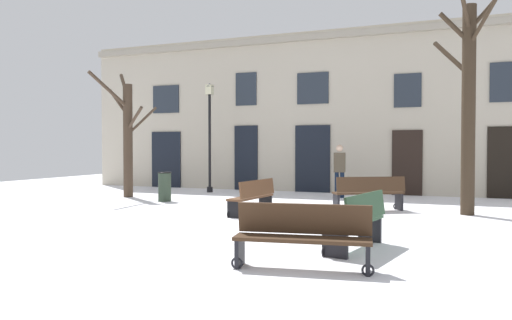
{
  "coord_description": "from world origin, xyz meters",
  "views": [
    {
      "loc": [
        4.27,
        -9.54,
        1.67
      ],
      "look_at": [
        0.0,
        1.62,
        1.37
      ],
      "focal_mm": 33.58,
      "sensor_mm": 36.0,
      "label": 1
    }
  ],
  "objects_px": {
    "litter_bin": "(165,187)",
    "bench_back_to_back_left": "(303,235)",
    "person_near_bench": "(340,168)",
    "tree_right_of_center": "(127,134)",
    "bench_facing_shops": "(253,196)",
    "streetlamp": "(210,126)",
    "bench_far_corner": "(357,221)",
    "bench_near_center_tree": "(369,193)",
    "tree_left_of_center": "(468,100)"
  },
  "relations": [
    {
      "from": "litter_bin",
      "to": "bench_back_to_back_left",
      "type": "xyz_separation_m",
      "value": [
        6.24,
        -6.52,
        -0.0
      ]
    },
    {
      "from": "person_near_bench",
      "to": "tree_right_of_center",
      "type": "bearing_deg",
      "value": 12.26
    },
    {
      "from": "litter_bin",
      "to": "bench_facing_shops",
      "type": "relative_size",
      "value": 0.5
    },
    {
      "from": "streetlamp",
      "to": "bench_back_to_back_left",
      "type": "relative_size",
      "value": 2.11
    },
    {
      "from": "bench_facing_shops",
      "to": "bench_back_to_back_left",
      "type": "bearing_deg",
      "value": 35.43
    },
    {
      "from": "tree_right_of_center",
      "to": "bench_facing_shops",
      "type": "bearing_deg",
      "value": -23.24
    },
    {
      "from": "person_near_bench",
      "to": "bench_far_corner",
      "type": "bearing_deg",
      "value": 96.1
    },
    {
      "from": "streetlamp",
      "to": "person_near_bench",
      "type": "xyz_separation_m",
      "value": [
        4.97,
        -0.25,
        -1.5
      ]
    },
    {
      "from": "bench_far_corner",
      "to": "streetlamp",
      "type": "bearing_deg",
      "value": -127.92
    },
    {
      "from": "tree_right_of_center",
      "to": "bench_back_to_back_left",
      "type": "height_order",
      "value": "tree_right_of_center"
    },
    {
      "from": "person_near_bench",
      "to": "streetlamp",
      "type": "bearing_deg",
      "value": -9.85
    },
    {
      "from": "bench_far_corner",
      "to": "bench_back_to_back_left",
      "type": "bearing_deg",
      "value": -6.06
    },
    {
      "from": "bench_near_center_tree",
      "to": "streetlamp",
      "type": "bearing_deg",
      "value": -57.6
    },
    {
      "from": "bench_back_to_back_left",
      "to": "tree_left_of_center",
      "type": "bearing_deg",
      "value": 61.54
    },
    {
      "from": "bench_back_to_back_left",
      "to": "bench_near_center_tree",
      "type": "xyz_separation_m",
      "value": [
        0.03,
        6.49,
        0.03
      ]
    },
    {
      "from": "tree_right_of_center",
      "to": "bench_back_to_back_left",
      "type": "xyz_separation_m",
      "value": [
        8.13,
        -7.21,
        -1.67
      ]
    },
    {
      "from": "bench_back_to_back_left",
      "to": "person_near_bench",
      "type": "relative_size",
      "value": 1.09
    },
    {
      "from": "tree_right_of_center",
      "to": "bench_near_center_tree",
      "type": "relative_size",
      "value": 2.29
    },
    {
      "from": "bench_facing_shops",
      "to": "bench_far_corner",
      "type": "xyz_separation_m",
      "value": [
        3.14,
        -3.33,
        0.03
      ]
    },
    {
      "from": "bench_near_center_tree",
      "to": "tree_left_of_center",
      "type": "bearing_deg",
      "value": 153.35
    },
    {
      "from": "tree_right_of_center",
      "to": "tree_left_of_center",
      "type": "distance_m",
      "value": 10.59
    },
    {
      "from": "tree_left_of_center",
      "to": "streetlamp",
      "type": "bearing_deg",
      "value": 159.92
    },
    {
      "from": "tree_right_of_center",
      "to": "streetlamp",
      "type": "relative_size",
      "value": 1.04
    },
    {
      "from": "streetlamp",
      "to": "bench_facing_shops",
      "type": "relative_size",
      "value": 2.26
    },
    {
      "from": "tree_right_of_center",
      "to": "bench_near_center_tree",
      "type": "distance_m",
      "value": 8.35
    },
    {
      "from": "bench_back_to_back_left",
      "to": "streetlamp",
      "type": "bearing_deg",
      "value": 114.34
    },
    {
      "from": "bench_back_to_back_left",
      "to": "bench_facing_shops",
      "type": "xyz_separation_m",
      "value": [
        -2.63,
        4.84,
        -0.01
      ]
    },
    {
      "from": "tree_left_of_center",
      "to": "bench_back_to_back_left",
      "type": "height_order",
      "value": "tree_left_of_center"
    },
    {
      "from": "litter_bin",
      "to": "person_near_bench",
      "type": "xyz_separation_m",
      "value": [
        4.89,
        3.05,
        0.53
      ]
    },
    {
      "from": "bench_far_corner",
      "to": "bench_near_center_tree",
      "type": "bearing_deg",
      "value": -161.82
    },
    {
      "from": "litter_bin",
      "to": "person_near_bench",
      "type": "bearing_deg",
      "value": 31.95
    },
    {
      "from": "bench_back_to_back_left",
      "to": "bench_far_corner",
      "type": "bearing_deg",
      "value": 62.9
    },
    {
      "from": "litter_bin",
      "to": "bench_far_corner",
      "type": "height_order",
      "value": "bench_far_corner"
    },
    {
      "from": "bench_back_to_back_left",
      "to": "person_near_bench",
      "type": "distance_m",
      "value": 9.68
    },
    {
      "from": "tree_right_of_center",
      "to": "tree_left_of_center",
      "type": "xyz_separation_m",
      "value": [
        10.55,
        -0.58,
        0.73
      ]
    },
    {
      "from": "bench_near_center_tree",
      "to": "bench_facing_shops",
      "type": "bearing_deg",
      "value": 1.87
    },
    {
      "from": "tree_left_of_center",
      "to": "streetlamp",
      "type": "distance_m",
      "value": 9.31
    },
    {
      "from": "tree_left_of_center",
      "to": "bench_facing_shops",
      "type": "distance_m",
      "value": 5.87
    },
    {
      "from": "streetlamp",
      "to": "bench_back_to_back_left",
      "type": "xyz_separation_m",
      "value": [
        6.32,
        -9.82,
        -2.04
      ]
    },
    {
      "from": "bench_far_corner",
      "to": "person_near_bench",
      "type": "xyz_separation_m",
      "value": [
        -1.86,
        8.05,
        0.52
      ]
    },
    {
      "from": "bench_far_corner",
      "to": "person_near_bench",
      "type": "bearing_deg",
      "value": -154.32
    },
    {
      "from": "bench_far_corner",
      "to": "person_near_bench",
      "type": "relative_size",
      "value": 0.95
    },
    {
      "from": "tree_right_of_center",
      "to": "person_near_bench",
      "type": "relative_size",
      "value": 2.4
    },
    {
      "from": "tree_left_of_center",
      "to": "bench_back_to_back_left",
      "type": "relative_size",
      "value": 2.83
    },
    {
      "from": "streetlamp",
      "to": "bench_near_center_tree",
      "type": "height_order",
      "value": "streetlamp"
    },
    {
      "from": "person_near_bench",
      "to": "litter_bin",
      "type": "bearing_deg",
      "value": 25.01
    },
    {
      "from": "tree_left_of_center",
      "to": "bench_near_center_tree",
      "type": "xyz_separation_m",
      "value": [
        -2.39,
        -0.14,
        -2.37
      ]
    },
    {
      "from": "bench_facing_shops",
      "to": "person_near_bench",
      "type": "relative_size",
      "value": 1.02
    },
    {
      "from": "tree_right_of_center",
      "to": "streetlamp",
      "type": "height_order",
      "value": "tree_right_of_center"
    },
    {
      "from": "tree_left_of_center",
      "to": "litter_bin",
      "type": "bearing_deg",
      "value": -179.28
    }
  ]
}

